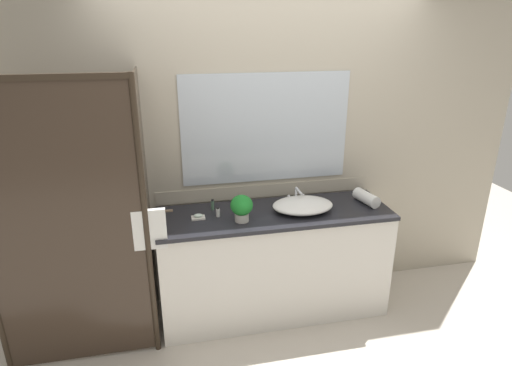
% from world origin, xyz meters
% --- Properties ---
extents(ground_plane, '(8.00, 8.00, 0.00)m').
position_xyz_m(ground_plane, '(0.00, 0.00, 0.00)').
color(ground_plane, beige).
extents(wall_back_with_mirror, '(4.40, 0.06, 2.60)m').
position_xyz_m(wall_back_with_mirror, '(0.00, 0.34, 1.30)').
color(wall_back_with_mirror, '#B2A893').
rests_on(wall_back_with_mirror, ground_plane).
extents(vanity_cabinet, '(1.80, 0.58, 0.90)m').
position_xyz_m(vanity_cabinet, '(0.00, 0.01, 0.45)').
color(vanity_cabinet, silver).
rests_on(vanity_cabinet, ground_plane).
extents(shower_enclosure, '(1.20, 0.59, 2.00)m').
position_xyz_m(shower_enclosure, '(-1.28, -0.19, 1.03)').
color(shower_enclosure, '#2D2319').
rests_on(shower_enclosure, ground_plane).
extents(sink_basin, '(0.47, 0.35, 0.08)m').
position_xyz_m(sink_basin, '(0.22, -0.01, 0.94)').
color(sink_basin, white).
rests_on(sink_basin, vanity_cabinet).
extents(faucet, '(0.17, 0.16, 0.13)m').
position_xyz_m(faucet, '(0.22, 0.15, 0.95)').
color(faucet, silver).
rests_on(faucet, vanity_cabinet).
extents(potted_plant, '(0.16, 0.16, 0.20)m').
position_xyz_m(potted_plant, '(-0.28, -0.10, 1.01)').
color(potted_plant, beige).
rests_on(potted_plant, vanity_cabinet).
extents(soap_dish, '(0.10, 0.07, 0.04)m').
position_xyz_m(soap_dish, '(-0.59, 0.01, 0.91)').
color(soap_dish, silver).
rests_on(soap_dish, vanity_cabinet).
extents(amenity_bottle_shampoo, '(0.03, 0.03, 0.08)m').
position_xyz_m(amenity_bottle_shampoo, '(-0.22, 0.16, 0.94)').
color(amenity_bottle_shampoo, '#4C7056').
rests_on(amenity_bottle_shampoo, vanity_cabinet).
extents(amenity_bottle_lotion, '(0.03, 0.03, 0.08)m').
position_xyz_m(amenity_bottle_lotion, '(-0.44, 0.01, 0.94)').
color(amenity_bottle_lotion, white).
rests_on(amenity_bottle_lotion, vanity_cabinet).
extents(amenity_bottle_body_wash, '(0.02, 0.02, 0.09)m').
position_xyz_m(amenity_bottle_body_wash, '(-0.46, 0.14, 0.94)').
color(amenity_bottle_body_wash, '#4C7056').
rests_on(amenity_bottle_body_wash, vanity_cabinet).
extents(rolled_towel_near_edge, '(0.15, 0.26, 0.10)m').
position_xyz_m(rolled_towel_near_edge, '(0.76, 0.01, 0.95)').
color(rolled_towel_near_edge, white).
rests_on(rolled_towel_near_edge, vanity_cabinet).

